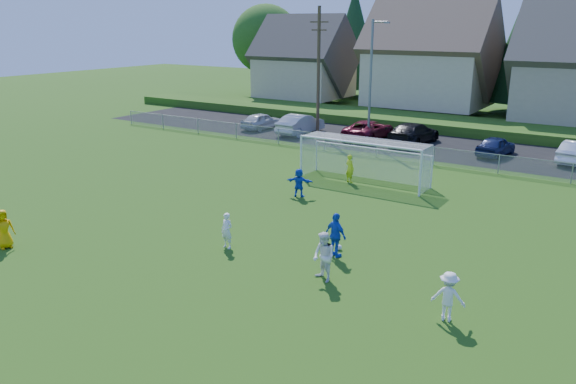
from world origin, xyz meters
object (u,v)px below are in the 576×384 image
object	(u,v)px
soccer_ball	(339,247)
player_white_b	(324,257)
referee	(4,229)
car_b	(301,124)
player_blue_a	(336,235)
goalkeeper	(350,168)
player_white_a	(227,231)
car_e	(496,146)
soccer_goal	(366,154)
player_blue_b	(299,183)
car_c	(369,130)
car_d	(413,133)
car_a	(262,121)
player_white_c	(448,297)

from	to	relation	value
soccer_ball	player_white_b	bearing A→B (deg)	-73.03
referee	car_b	bearing A→B (deg)	21.84
player_blue_a	goalkeeper	size ratio (longest dim) A/B	1.10
player_white_a	goalkeeper	world-z (taller)	goalkeeper
player_blue_a	car_e	size ratio (longest dim) A/B	0.45
soccer_goal	soccer_ball	bearing A→B (deg)	-69.90
player_blue_b	goalkeeper	xyz separation A→B (m)	(0.96, 3.91, 0.05)
goalkeeper	car_c	xyz separation A→B (m)	(-4.49, 12.02, -0.07)
player_white_a	soccer_goal	distance (m)	12.09
car_b	car_d	xyz separation A→B (m)	(9.17, 1.26, -0.00)
player_white_a	player_white_b	size ratio (longest dim) A/B	0.82
soccer_ball	car_a	xyz separation A→B (m)	(-18.27, 20.13, 0.59)
car_e	goalkeeper	bearing A→B (deg)	72.52
referee	car_b	distance (m)	27.31
soccer_ball	car_c	distance (m)	22.93
car_d	car_e	xyz separation A→B (m)	(6.16, -0.62, -0.13)
referee	player_white_c	size ratio (longest dim) A/B	1.02
player_white_b	soccer_goal	size ratio (longest dim) A/B	0.24
car_a	soccer_goal	bearing A→B (deg)	150.01
car_d	car_b	bearing A→B (deg)	11.81
soccer_ball	player_white_b	xyz separation A→B (m)	(0.84, -2.75, 0.78)
player_white_a	car_c	xyz separation A→B (m)	(-4.82, 23.45, 0.00)
soccer_ball	player_blue_b	bearing A→B (deg)	134.59
car_d	player_white_b	bearing A→B (deg)	107.90
player_blue_a	soccer_goal	size ratio (longest dim) A/B	0.24
player_white_a	player_white_b	world-z (taller)	player_white_b
player_blue_b	car_a	xyz separation A→B (m)	(-13.08, 14.86, -0.06)
player_white_b	player_white_c	bearing A→B (deg)	19.31
car_a	car_e	distance (m)	19.34
soccer_goal	goalkeeper	bearing A→B (deg)	-136.79
player_blue_a	car_a	bearing A→B (deg)	-30.51
player_white_b	player_white_c	distance (m)	4.54
car_a	player_white_a	bearing A→B (deg)	127.85
player_blue_a	player_white_c	bearing A→B (deg)	172.60
player_white_c	car_b	world-z (taller)	car_b
player_white_b	car_b	world-z (taller)	player_white_b
player_white_b	player_blue_a	world-z (taller)	player_white_b
referee	player_white_b	size ratio (longest dim) A/B	0.91
goalkeeper	car_b	xyz separation A→B (m)	(-10.03, 10.83, 0.01)
car_b	car_c	xyz separation A→B (m)	(5.54, 1.19, -0.08)
car_d	player_blue_a	bearing A→B (deg)	107.56
soccer_ball	car_d	distance (m)	21.87
player_white_b	player_blue_b	world-z (taller)	player_white_b
player_blue_b	car_d	world-z (taller)	car_d
referee	player_white_b	world-z (taller)	player_white_b
player_white_a	soccer_ball	bearing A→B (deg)	33.30
player_blue_a	car_b	xyz separation A→B (m)	(-14.45, 20.65, -0.07)
car_c	car_a	bearing A→B (deg)	7.50
referee	player_blue_a	world-z (taller)	player_blue_a
player_white_b	car_e	bearing A→B (deg)	113.20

